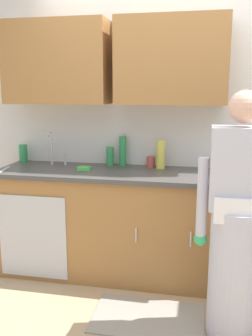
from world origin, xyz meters
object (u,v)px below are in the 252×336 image
(bottle_water_short, at_px, (123,151))
(bottle_dish_liquid, at_px, (23,153))
(bottle_soap, at_px, (161,154))
(sponge, at_px, (84,168))
(sink, at_px, (50,169))
(knife_on_counter, at_px, (4,170))
(bottle_cleaner_spray, at_px, (110,156))
(person_at_sink, at_px, (237,237))
(cup_by_sink, at_px, (151,162))

(bottle_water_short, xyz_separation_m, bottle_dish_liquid, (-0.97, -0.02, -0.05))
(bottle_soap, bearing_deg, sponge, -162.64)
(bottle_water_short, height_order, bottle_dish_liquid, bottle_water_short)
(sink, relative_size, knife_on_counter, 2.08)
(bottle_cleaner_spray, bearing_deg, bottle_soap, -3.99)
(bottle_cleaner_spray, height_order, knife_on_counter, bottle_cleaner_spray)
(sink, height_order, person_at_sink, person_at_sink)
(person_at_sink, height_order, bottle_cleaner_spray, person_at_sink)
(bottle_water_short, bearing_deg, sponge, -138.06)
(sink, xyz_separation_m, bottle_cleaner_spray, (0.50, 0.20, 0.10))
(knife_on_counter, bearing_deg, sponge, 91.63)
(bottle_soap, distance_m, knife_on_counter, 1.37)
(bottle_water_short, distance_m, bottle_dish_liquid, 0.97)
(bottle_cleaner_spray, relative_size, knife_on_counter, 0.73)
(person_at_sink, height_order, bottle_dish_liquid, person_at_sink)
(bottle_water_short, height_order, sponge, bottle_water_short)
(bottle_soap, bearing_deg, person_at_sink, -55.53)
(person_at_sink, xyz_separation_m, sponge, (-1.23, 0.67, 0.26))
(bottle_water_short, distance_m, bottle_cleaner_spray, 0.13)
(knife_on_counter, bearing_deg, sink, 105.53)
(cup_by_sink, bearing_deg, bottle_soap, -22.42)
(person_at_sink, bearing_deg, bottle_water_short, 135.68)
(bottle_water_short, distance_m, sponge, 0.40)
(bottle_soap, distance_m, bottle_dish_liquid, 1.32)
(cup_by_sink, height_order, sponge, cup_by_sink)
(bottle_soap, relative_size, bottle_cleaner_spray, 1.43)
(bottle_water_short, distance_m, cup_by_sink, 0.27)
(sink, distance_m, bottle_cleaner_spray, 0.55)
(person_at_sink, distance_m, bottle_cleaner_spray, 1.43)
(sink, relative_size, bottle_water_short, 1.85)
(bottle_water_short, bearing_deg, sink, -159.83)
(person_at_sink, relative_size, bottle_dish_liquid, 9.50)
(sink, xyz_separation_m, knife_on_counter, (-0.35, -0.16, 0.02))
(bottle_cleaner_spray, xyz_separation_m, cup_by_sink, (0.37, 0.01, -0.04))
(sink, bearing_deg, bottle_water_short, 20.17)
(bottle_cleaner_spray, distance_m, knife_on_counter, 0.93)
(person_at_sink, distance_m, sponge, 1.43)
(sink, relative_size, person_at_sink, 0.31)
(bottle_water_short, bearing_deg, bottle_soap, -9.40)
(person_at_sink, relative_size, bottle_cleaner_spray, 9.27)
(knife_on_counter, height_order, sponge, sponge)
(knife_on_counter, bearing_deg, cup_by_sink, 97.43)
(sink, height_order, bottle_dish_liquid, sink)
(cup_by_sink, relative_size, knife_on_counter, 0.40)
(bottle_water_short, bearing_deg, bottle_dish_liquid, -178.54)
(bottle_soap, height_order, cup_by_sink, bottle_soap)
(bottle_dish_liquid, xyz_separation_m, knife_on_counter, (-0.00, -0.37, -0.08))
(sink, bearing_deg, bottle_dish_liquid, 150.21)
(bottle_soap, bearing_deg, knife_on_counter, -165.89)
(bottle_soap, xyz_separation_m, sponge, (-0.64, -0.20, -0.11))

